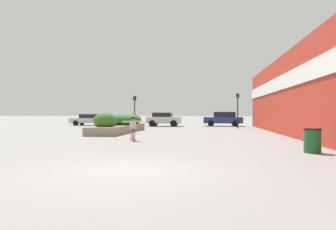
{
  "coord_description": "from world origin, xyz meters",
  "views": [
    {
      "loc": [
        2.05,
        -7.59,
        1.49
      ],
      "look_at": [
        -1.06,
        15.74,
        1.35
      ],
      "focal_mm": 32.0,
      "sensor_mm": 36.0,
      "label": 1
    }
  ],
  "objects_px": {
    "car_leftmost": "(324,120)",
    "traffic_light_left": "(135,106)",
    "car_rightmost": "(164,119)",
    "traffic_light_right": "(238,105)",
    "car_center_left": "(223,119)",
    "trash_bin": "(312,141)",
    "car_center_right": "(91,119)",
    "skateboard": "(133,139)",
    "skateboarder": "(133,125)"
  },
  "relations": [
    {
      "from": "car_leftmost",
      "to": "traffic_light_left",
      "type": "xyz_separation_m",
      "value": [
        -19.43,
        -4.77,
        1.41
      ]
    },
    {
      "from": "car_rightmost",
      "to": "traffic_light_right",
      "type": "distance_m",
      "value": 8.97
    },
    {
      "from": "car_center_left",
      "to": "traffic_light_right",
      "type": "bearing_deg",
      "value": -168.19
    },
    {
      "from": "trash_bin",
      "to": "car_leftmost",
      "type": "distance_m",
      "value": 23.46
    },
    {
      "from": "car_leftmost",
      "to": "car_center_right",
      "type": "xyz_separation_m",
      "value": [
        -26.42,
        1.21,
        -0.05
      ]
    },
    {
      "from": "skateboard",
      "to": "car_center_right",
      "type": "xyz_separation_m",
      "value": [
        -10.18,
        19.19,
        0.66
      ]
    },
    {
      "from": "skateboard",
      "to": "car_center_left",
      "type": "relative_size",
      "value": 0.17
    },
    {
      "from": "skateboarder",
      "to": "traffic_light_left",
      "type": "bearing_deg",
      "value": 76.02
    },
    {
      "from": "skateboarder",
      "to": "car_center_left",
      "type": "xyz_separation_m",
      "value": [
        5.78,
        19.15,
        0.02
      ]
    },
    {
      "from": "skateboarder",
      "to": "car_center_right",
      "type": "height_order",
      "value": "car_center_right"
    },
    {
      "from": "car_center_left",
      "to": "car_center_right",
      "type": "distance_m",
      "value": 15.95
    },
    {
      "from": "car_center_left",
      "to": "traffic_light_right",
      "type": "relative_size",
      "value": 1.29
    },
    {
      "from": "car_leftmost",
      "to": "car_center_left",
      "type": "xyz_separation_m",
      "value": [
        -10.47,
        1.17,
        0.07
      ]
    },
    {
      "from": "trash_bin",
      "to": "traffic_light_right",
      "type": "height_order",
      "value": "traffic_light_right"
    },
    {
      "from": "skateboarder",
      "to": "car_leftmost",
      "type": "relative_size",
      "value": 0.3
    },
    {
      "from": "car_rightmost",
      "to": "traffic_light_left",
      "type": "bearing_deg",
      "value": -25.38
    },
    {
      "from": "skateboarder",
      "to": "car_center_left",
      "type": "bearing_deg",
      "value": 45.69
    },
    {
      "from": "skateboard",
      "to": "skateboarder",
      "type": "height_order",
      "value": "skateboarder"
    },
    {
      "from": "car_leftmost",
      "to": "car_center_left",
      "type": "relative_size",
      "value": 0.93
    },
    {
      "from": "skateboarder",
      "to": "trash_bin",
      "type": "relative_size",
      "value": 1.33
    },
    {
      "from": "trash_bin",
      "to": "traffic_light_left",
      "type": "distance_m",
      "value": 20.5
    },
    {
      "from": "skateboarder",
      "to": "car_rightmost",
      "type": "xyz_separation_m",
      "value": [
        -0.96,
        17.88,
        0.0
      ]
    },
    {
      "from": "skateboarder",
      "to": "car_rightmost",
      "type": "height_order",
      "value": "car_rightmost"
    },
    {
      "from": "car_rightmost",
      "to": "trash_bin",
      "type": "bearing_deg",
      "value": 22.11
    },
    {
      "from": "trash_bin",
      "to": "traffic_light_left",
      "type": "relative_size",
      "value": 0.29
    },
    {
      "from": "car_leftmost",
      "to": "car_center_left",
      "type": "height_order",
      "value": "car_center_left"
    },
    {
      "from": "traffic_light_left",
      "to": "car_leftmost",
      "type": "bearing_deg",
      "value": 13.8
    },
    {
      "from": "skateboarder",
      "to": "trash_bin",
      "type": "bearing_deg",
      "value": -54.03
    },
    {
      "from": "car_center_left",
      "to": "traffic_light_left",
      "type": "height_order",
      "value": "traffic_light_left"
    },
    {
      "from": "traffic_light_right",
      "to": "skateboard",
      "type": "bearing_deg",
      "value": -116.49
    },
    {
      "from": "car_center_left",
      "to": "car_rightmost",
      "type": "distance_m",
      "value": 6.86
    },
    {
      "from": "car_center_left",
      "to": "car_rightmost",
      "type": "relative_size",
      "value": 1.14
    },
    {
      "from": "skateboarder",
      "to": "skateboard",
      "type": "bearing_deg",
      "value": -27.52
    },
    {
      "from": "car_center_left",
      "to": "car_center_right",
      "type": "bearing_deg",
      "value": 89.85
    },
    {
      "from": "skateboarder",
      "to": "car_center_left",
      "type": "height_order",
      "value": "car_center_left"
    },
    {
      "from": "skateboarder",
      "to": "traffic_light_left",
      "type": "xyz_separation_m",
      "value": [
        -3.18,
        13.21,
        1.36
      ]
    },
    {
      "from": "skateboard",
      "to": "car_center_left",
      "type": "xyz_separation_m",
      "value": [
        5.78,
        19.15,
        0.78
      ]
    },
    {
      "from": "car_leftmost",
      "to": "car_center_right",
      "type": "height_order",
      "value": "car_leftmost"
    },
    {
      "from": "skateboard",
      "to": "car_center_right",
      "type": "bearing_deg",
      "value": 90.42
    },
    {
      "from": "car_center_right",
      "to": "skateboarder",
      "type": "bearing_deg",
      "value": -152.07
    },
    {
      "from": "traffic_light_left",
      "to": "traffic_light_right",
      "type": "relative_size",
      "value": 0.94
    },
    {
      "from": "car_leftmost",
      "to": "traffic_light_right",
      "type": "bearing_deg",
      "value": -66.05
    },
    {
      "from": "trash_bin",
      "to": "car_rightmost",
      "type": "distance_m",
      "value": 23.57
    },
    {
      "from": "car_center_right",
      "to": "car_leftmost",
      "type": "bearing_deg",
      "value": -92.63
    },
    {
      "from": "skateboard",
      "to": "traffic_light_right",
      "type": "relative_size",
      "value": 0.21
    },
    {
      "from": "car_center_right",
      "to": "car_rightmost",
      "type": "distance_m",
      "value": 9.31
    },
    {
      "from": "car_center_right",
      "to": "traffic_light_left",
      "type": "xyz_separation_m",
      "value": [
        7.0,
        -5.98,
        1.46
      ]
    },
    {
      "from": "car_center_right",
      "to": "car_center_left",
      "type": "bearing_deg",
      "value": -90.15
    },
    {
      "from": "skateboard",
      "to": "traffic_light_left",
      "type": "bearing_deg",
      "value": 76.02
    },
    {
      "from": "car_center_right",
      "to": "skateboard",
      "type": "bearing_deg",
      "value": -152.07
    }
  ]
}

